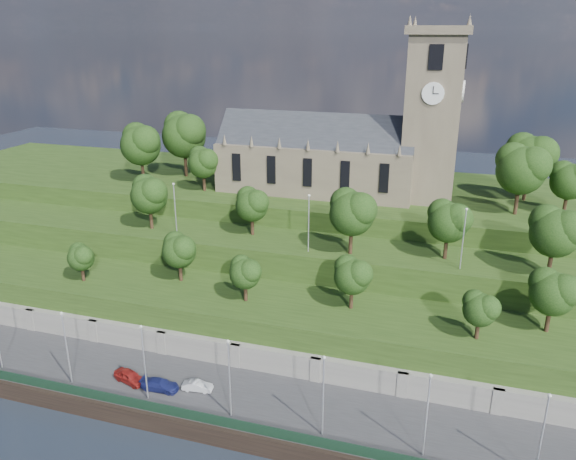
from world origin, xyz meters
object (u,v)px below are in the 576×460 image
(car_middle, at_px, (197,386))
(church, at_px, (346,148))
(car_left, at_px, (130,376))
(car_right, at_px, (160,385))

(car_middle, bearing_deg, church, -19.11)
(car_left, bearing_deg, church, -4.91)
(church, xyz_separation_m, car_middle, (-8.12, -40.54, -19.95))
(church, relative_size, car_middle, 11.14)
(church, xyz_separation_m, car_left, (-16.34, -41.39, -19.80))
(church, distance_m, car_left, 48.70)
(car_middle, relative_size, car_right, 0.78)
(car_left, relative_size, car_middle, 1.22)
(church, relative_size, car_right, 8.73)
(car_middle, bearing_deg, car_left, 88.12)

